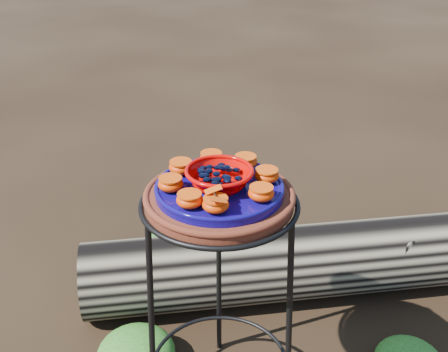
{
  "coord_description": "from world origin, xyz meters",
  "views": [
    {
      "loc": [
        -0.02,
        -1.21,
        1.41
      ],
      "look_at": [
        0.01,
        0.0,
        0.78
      ],
      "focal_mm": 45.0,
      "sensor_mm": 36.0,
      "label": 1
    }
  ],
  "objects_px": {
    "plant_stand": "(220,312)",
    "red_bowl": "(219,178)",
    "terracotta_saucer": "(219,198)",
    "cobalt_plate": "(219,189)",
    "driftwood_log": "(286,263)"
  },
  "relations": [
    {
      "from": "plant_stand",
      "to": "cobalt_plate",
      "type": "bearing_deg",
      "value": 0.0
    },
    {
      "from": "cobalt_plate",
      "to": "terracotta_saucer",
      "type": "bearing_deg",
      "value": 0.0
    },
    {
      "from": "plant_stand",
      "to": "red_bowl",
      "type": "height_order",
      "value": "red_bowl"
    },
    {
      "from": "terracotta_saucer",
      "to": "plant_stand",
      "type": "bearing_deg",
      "value": 0.0
    },
    {
      "from": "cobalt_plate",
      "to": "red_bowl",
      "type": "height_order",
      "value": "red_bowl"
    },
    {
      "from": "terracotta_saucer",
      "to": "driftwood_log",
      "type": "relative_size",
      "value": 0.25
    },
    {
      "from": "cobalt_plate",
      "to": "driftwood_log",
      "type": "relative_size",
      "value": 0.21
    },
    {
      "from": "terracotta_saucer",
      "to": "cobalt_plate",
      "type": "relative_size",
      "value": 1.17
    },
    {
      "from": "terracotta_saucer",
      "to": "red_bowl",
      "type": "xyz_separation_m",
      "value": [
        0.0,
        0.0,
        0.06
      ]
    },
    {
      "from": "red_bowl",
      "to": "driftwood_log",
      "type": "bearing_deg",
      "value": 62.93
    },
    {
      "from": "plant_stand",
      "to": "red_bowl",
      "type": "relative_size",
      "value": 4.4
    },
    {
      "from": "plant_stand",
      "to": "terracotta_saucer",
      "type": "height_order",
      "value": "terracotta_saucer"
    },
    {
      "from": "cobalt_plate",
      "to": "red_bowl",
      "type": "distance_m",
      "value": 0.03
    },
    {
      "from": "plant_stand",
      "to": "red_bowl",
      "type": "bearing_deg",
      "value": 0.0
    },
    {
      "from": "driftwood_log",
      "to": "plant_stand",
      "type": "bearing_deg",
      "value": -117.07
    }
  ]
}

